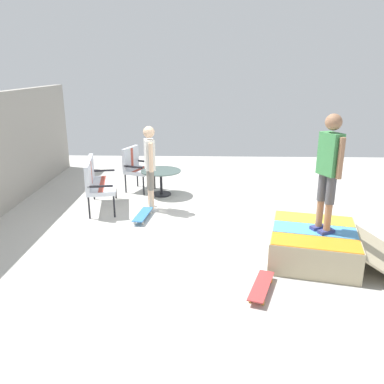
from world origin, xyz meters
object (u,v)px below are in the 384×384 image
object	(u,v)px
patio_bench	(96,179)
skateboard_by_bench	(143,215)
skate_ramp	(315,244)
patio_chair_near_house	(135,165)
person_skater	(329,165)
skateboard_spare	(261,286)
patio_table	(161,178)
person_watching	(150,162)

from	to	relation	value
patio_bench	skateboard_by_bench	world-z (taller)	patio_bench
skate_ramp	patio_bench	bearing A→B (deg)	60.94
skate_ramp	patio_chair_near_house	size ratio (longest dim) A/B	2.08
skateboard_by_bench	skate_ramp	bearing A→B (deg)	-118.79
skate_ramp	skateboard_by_bench	xyz separation A→B (m)	(1.56, 2.84, -0.15)
patio_bench	person_skater	xyz separation A→B (m)	(-2.19, -3.92, 0.86)
patio_chair_near_house	skateboard_spare	world-z (taller)	patio_chair_near_house
patio_table	skateboard_by_bench	distance (m)	1.55
patio_bench	skateboard_spare	bearing A→B (deg)	-136.75
skate_ramp	skateboard_spare	size ratio (longest dim) A/B	2.58
patio_bench	skateboard_by_bench	size ratio (longest dim) A/B	1.63
person_watching	skateboard_spare	xyz separation A→B (m)	(-3.05, -1.82, -0.91)
patio_bench	patio_table	bearing A→B (deg)	-52.41
patio_bench	person_skater	world-z (taller)	person_skater
patio_chair_near_house	patio_table	bearing A→B (deg)	-118.94
person_skater	person_watching	bearing A→B (deg)	52.81
patio_bench	person_skater	distance (m)	4.57
patio_chair_near_house	patio_bench	bearing A→B (deg)	155.64
person_skater	skateboard_spare	xyz separation A→B (m)	(-0.92, 0.99, -1.39)
patio_chair_near_house	skate_ramp	bearing A→B (deg)	-136.22
patio_chair_near_house	skateboard_spare	xyz separation A→B (m)	(-4.39, -2.35, -0.53)
skateboard_by_bench	person_skater	bearing A→B (deg)	-119.03
patio_bench	skateboard_by_bench	bearing A→B (deg)	-119.81
person_watching	skateboard_by_bench	world-z (taller)	person_watching
patio_table	skateboard_spare	bearing A→B (deg)	-156.95
person_watching	person_skater	distance (m)	3.57
person_watching	person_skater	size ratio (longest dim) A/B	1.00
person_skater	skateboard_by_bench	size ratio (longest dim) A/B	2.08
patio_table	skateboard_spare	distance (m)	4.40
patio_table	person_watching	xyz separation A→B (m)	(-0.99, 0.10, 0.59)
skate_ramp	person_skater	bearing A→B (deg)	-128.64
patio_table	skateboard_spare	xyz separation A→B (m)	(-4.04, -1.72, -0.32)
skateboard_by_bench	patio_chair_near_house	bearing A→B (deg)	13.10
patio_table	person_skater	world-z (taller)	person_skater
person_watching	patio_table	bearing A→B (deg)	-5.94
patio_chair_near_house	skateboard_by_bench	size ratio (longest dim) A/B	1.25
skate_ramp	skateboard_spare	bearing A→B (deg)	136.17
patio_chair_near_house	skateboard_by_bench	distance (m)	1.98
skate_ramp	patio_chair_near_house	xyz separation A→B (m)	(3.42, 3.28, 0.37)
skateboard_spare	patio_table	bearing A→B (deg)	23.05
patio_chair_near_house	skateboard_spare	bearing A→B (deg)	-151.85
skate_ramp	patio_bench	xyz separation A→B (m)	(2.14, 3.85, 0.38)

